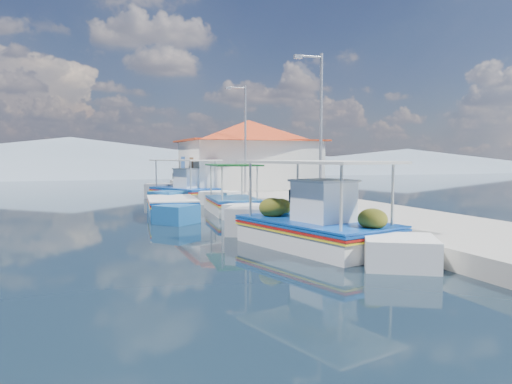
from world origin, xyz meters
name	(u,v)px	position (x,y,z in m)	size (l,w,h in m)	color
ground	(222,236)	(0.00, 0.00, 0.00)	(160.00, 160.00, 0.00)	black
quay	(305,205)	(5.90, 6.00, 0.25)	(5.00, 44.00, 0.50)	gray
bollards	(270,199)	(3.80, 5.25, 0.65)	(0.20, 17.20, 0.30)	#A5A8AD
main_caique	(315,229)	(1.91, -2.82, 0.52)	(3.71, 7.92, 2.69)	white
caique_green_canopy	(232,205)	(2.22, 5.94, 0.36)	(2.37, 6.50, 2.44)	white
caique_blue_hull	(171,209)	(-0.56, 5.80, 0.32)	(2.40, 6.58, 1.18)	#195797
caique_far	(185,192)	(1.58, 12.96, 0.49)	(4.12, 6.87, 2.63)	white
harbor_building	(248,153)	(6.20, 15.00, 2.78)	(10.49, 10.49, 4.40)	white
lamp_post_near	(319,123)	(4.51, 2.00, 3.85)	(1.21, 0.14, 6.00)	#A5A8AD
lamp_post_far	(244,133)	(4.51, 11.00, 3.85)	(1.21, 0.14, 6.00)	#A5A8AD
mountain_ridge	(156,160)	(6.54, 56.00, 2.04)	(171.40, 96.00, 5.50)	gray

